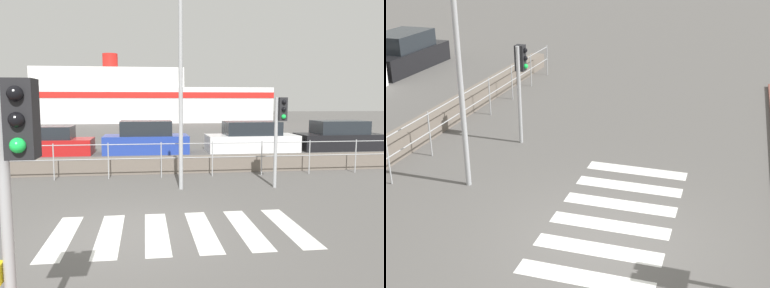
% 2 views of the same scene
% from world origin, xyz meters
% --- Properties ---
extents(ground_plane, '(160.00, 160.00, 0.00)m').
position_xyz_m(ground_plane, '(0.00, 0.00, 0.00)').
color(ground_plane, '#565451').
extents(crosswalk, '(4.95, 2.40, 0.01)m').
position_xyz_m(crosswalk, '(0.99, 0.00, 0.00)').
color(crosswalk, silver).
rests_on(crosswalk, ground_plane).
extents(traffic_light_far, '(0.34, 0.32, 2.66)m').
position_xyz_m(traffic_light_far, '(4.25, 3.39, 1.95)').
color(traffic_light_far, '#9EA0A3').
rests_on(traffic_light_far, ground_plane).
extents(streetlamp, '(0.32, 1.33, 6.73)m').
position_xyz_m(streetlamp, '(1.36, 3.31, 4.14)').
color(streetlamp, '#9EA0A3').
rests_on(streetlamp, ground_plane).
extents(parked_car_black, '(4.34, 1.86, 1.53)m').
position_xyz_m(parked_car_black, '(10.46, 11.36, 0.65)').
color(parked_car_black, black).
rests_on(parked_car_black, ground_plane).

